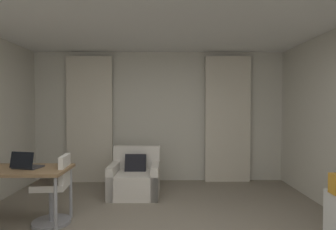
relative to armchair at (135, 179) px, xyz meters
The scene contains 7 objects.
wall_window 1.45m from the armchair, 67.69° to the left, with size 5.12×0.06×2.60m.
curtain_left_panel 1.61m from the armchair, 140.28° to the left, with size 0.90×0.06×2.50m.
curtain_right_panel 2.18m from the armchair, 24.90° to the left, with size 0.90×0.06×2.50m.
armchair is the anchor object (origin of this frame).
desk 1.87m from the armchair, 137.79° to the right, with size 1.28×0.62×0.73m.
desk_chair 1.47m from the armchair, 128.24° to the right, with size 0.48×0.48×0.88m.
laptop 1.81m from the armchair, 135.27° to the right, with size 0.37×0.32×0.22m.
Camera 1 is at (0.12, -2.62, 1.51)m, focal length 29.70 mm.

